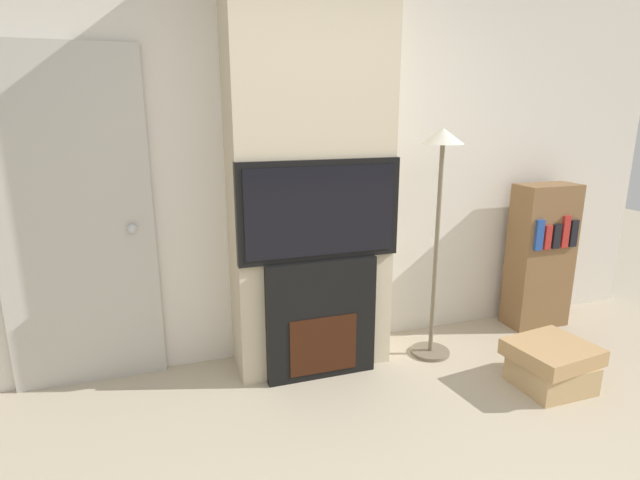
# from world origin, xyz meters

# --- Properties ---
(wall_back) EXTENTS (6.00, 0.06, 2.70)m
(wall_back) POSITION_xyz_m (0.00, 2.03, 1.35)
(wall_back) COLOR silver
(wall_back) RESTS_ON ground_plane
(chimney_breast) EXTENTS (1.02, 0.42, 2.70)m
(chimney_breast) POSITION_xyz_m (0.00, 1.79, 1.35)
(chimney_breast) COLOR beige
(chimney_breast) RESTS_ON ground_plane
(fireplace) EXTENTS (0.72, 0.15, 0.80)m
(fireplace) POSITION_xyz_m (0.00, 1.58, 0.40)
(fireplace) COLOR black
(fireplace) RESTS_ON ground_plane
(television) EXTENTS (1.03, 0.07, 0.62)m
(television) POSITION_xyz_m (0.00, 1.58, 1.11)
(television) COLOR black
(television) RESTS_ON fireplace
(floor_lamp) EXTENTS (0.28, 0.28, 1.59)m
(floor_lamp) POSITION_xyz_m (0.85, 1.60, 1.18)
(floor_lamp) COLOR #726651
(floor_lamp) RESTS_ON ground_plane
(box_stack) EXTENTS (0.53, 0.48, 0.28)m
(box_stack) POSITION_xyz_m (1.34, 0.97, 0.15)
(box_stack) COLOR tan
(box_stack) RESTS_ON ground_plane
(bookshelf) EXTENTS (0.48, 0.28, 1.15)m
(bookshelf) POSITION_xyz_m (1.93, 1.79, 0.58)
(bookshelf) COLOR brown
(bookshelf) RESTS_ON ground_plane
(entry_door) EXTENTS (0.90, 0.09, 2.08)m
(entry_door) POSITION_xyz_m (-1.42, 1.97, 1.04)
(entry_door) COLOR #BCB7AD
(entry_door) RESTS_ON ground_plane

